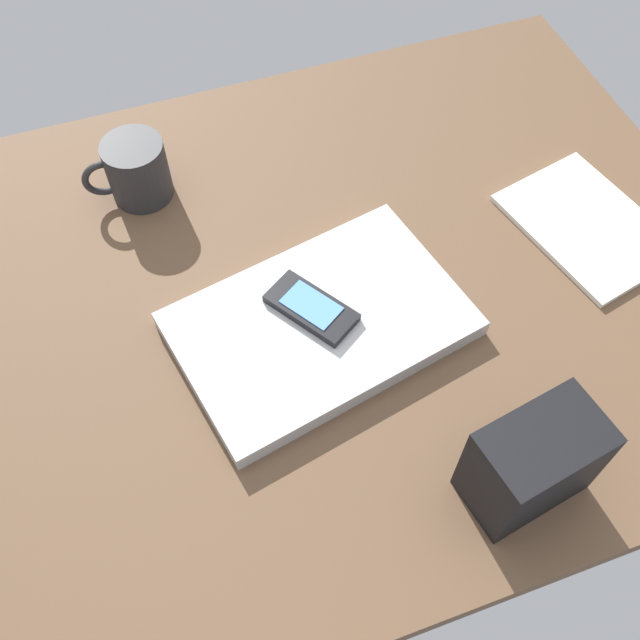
{
  "coord_description": "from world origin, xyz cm",
  "views": [
    {
      "loc": [
        9.76,
        49.08,
        75.49
      ],
      "look_at": [
        -5.51,
        5.62,
        5.0
      ],
      "focal_mm": 40.92,
      "sensor_mm": 36.0,
      "label": 1
    }
  ],
  "objects_px": {
    "cell_phone_on_laptop": "(311,308)",
    "laptop_closed": "(320,324)",
    "notepad": "(587,225)",
    "coffee_mug": "(136,171)",
    "desk_organizer": "(533,463)"
  },
  "relations": [
    {
      "from": "cell_phone_on_laptop",
      "to": "laptop_closed",
      "type": "bearing_deg",
      "value": 113.9
    },
    {
      "from": "laptop_closed",
      "to": "notepad",
      "type": "distance_m",
      "value": 0.38
    },
    {
      "from": "laptop_closed",
      "to": "cell_phone_on_laptop",
      "type": "bearing_deg",
      "value": -77.79
    },
    {
      "from": "coffee_mug",
      "to": "notepad",
      "type": "relative_size",
      "value": 0.54
    },
    {
      "from": "notepad",
      "to": "coffee_mug",
      "type": "bearing_deg",
      "value": -37.96
    },
    {
      "from": "desk_organizer",
      "to": "cell_phone_on_laptop",
      "type": "bearing_deg",
      "value": -72.29
    },
    {
      "from": "cell_phone_on_laptop",
      "to": "coffee_mug",
      "type": "distance_m",
      "value": 0.31
    },
    {
      "from": "laptop_closed",
      "to": "cell_phone_on_laptop",
      "type": "distance_m",
      "value": 0.02
    },
    {
      "from": "cell_phone_on_laptop",
      "to": "desk_organizer",
      "type": "xyz_separation_m",
      "value": [
        -0.14,
        0.26,
        0.03
      ]
    },
    {
      "from": "cell_phone_on_laptop",
      "to": "desk_organizer",
      "type": "bearing_deg",
      "value": 117.66
    },
    {
      "from": "laptop_closed",
      "to": "notepad",
      "type": "relative_size",
      "value": 1.58
    },
    {
      "from": "laptop_closed",
      "to": "cell_phone_on_laptop",
      "type": "height_order",
      "value": "cell_phone_on_laptop"
    },
    {
      "from": "notepad",
      "to": "cell_phone_on_laptop",
      "type": "bearing_deg",
      "value": -9.76
    },
    {
      "from": "notepad",
      "to": "desk_organizer",
      "type": "bearing_deg",
      "value": 35.91
    },
    {
      "from": "laptop_closed",
      "to": "coffee_mug",
      "type": "distance_m",
      "value": 0.32
    }
  ]
}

